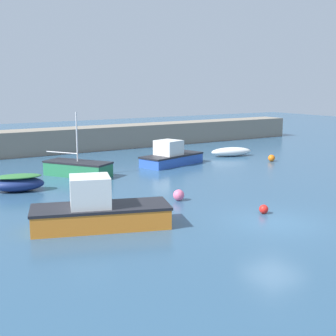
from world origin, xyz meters
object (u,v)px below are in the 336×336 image
object	(u,v)px
mooring_buoy_pink	(179,195)
cabin_cruiser_white	(171,156)
mooring_buoy_orange	(272,158)
motorboat_grey_hull	(98,210)
rowboat_with_red_cover	(18,183)
mooring_buoy_red	(264,209)
sailboat_twin_hulled	(78,168)
rowboat_blue_near	(231,152)

from	to	relation	value
mooring_buoy_pink	cabin_cruiser_white	bearing A→B (deg)	59.22
cabin_cruiser_white	mooring_buoy_pink	distance (m)	11.11
cabin_cruiser_white	mooring_buoy_orange	size ratio (longest dim) A/B	10.34
motorboat_grey_hull	mooring_buoy_orange	xyz separation A→B (m)	(18.83, 8.61, -0.48)
rowboat_with_red_cover	mooring_buoy_red	world-z (taller)	rowboat_with_red_cover
motorboat_grey_hull	mooring_buoy_red	xyz separation A→B (m)	(7.52, -2.23, -0.54)
sailboat_twin_hulled	motorboat_grey_hull	world-z (taller)	sailboat_twin_hulled
sailboat_twin_hulled	cabin_cruiser_white	world-z (taller)	sailboat_twin_hulled
sailboat_twin_hulled	mooring_buoy_red	xyz separation A→B (m)	(3.93, -13.53, -0.29)
motorboat_grey_hull	rowboat_blue_near	distance (m)	21.79
rowboat_with_red_cover	mooring_buoy_orange	xyz separation A→B (m)	(19.85, -0.20, -0.23)
sailboat_twin_hulled	mooring_buoy_red	world-z (taller)	sailboat_twin_hulled
mooring_buoy_red	cabin_cruiser_white	bearing A→B (deg)	75.07
mooring_buoy_orange	mooring_buoy_pink	bearing A→B (deg)	-153.75
mooring_buoy_red	mooring_buoy_pink	world-z (taller)	mooring_buoy_pink
mooring_buoy_red	mooring_buoy_pink	size ratio (longest dim) A/B	0.74
sailboat_twin_hulled	mooring_buoy_orange	size ratio (longest dim) A/B	8.84
rowboat_blue_near	mooring_buoy_red	bearing A→B (deg)	70.50
mooring_buoy_orange	rowboat_blue_near	bearing A→B (deg)	103.79
rowboat_with_red_cover	cabin_cruiser_white	distance (m)	12.54
rowboat_with_red_cover	cabin_cruiser_white	xyz separation A→B (m)	(12.23, 2.78, 0.16)
sailboat_twin_hulled	mooring_buoy_orange	xyz separation A→B (m)	(15.24, -2.69, -0.24)
mooring_buoy_red	mooring_buoy_pink	xyz separation A→B (m)	(-2.00, 4.28, 0.08)
rowboat_blue_near	mooring_buoy_orange	xyz separation A→B (m)	(0.94, -3.83, -0.11)
mooring_buoy_red	mooring_buoy_orange	bearing A→B (deg)	43.80
motorboat_grey_hull	mooring_buoy_red	bearing A→B (deg)	3.11
sailboat_twin_hulled	rowboat_blue_near	world-z (taller)	sailboat_twin_hulled
sailboat_twin_hulled	rowboat_blue_near	bearing A→B (deg)	62.18
motorboat_grey_hull	mooring_buoy_red	world-z (taller)	motorboat_grey_hull
mooring_buoy_orange	mooring_buoy_red	distance (m)	15.67
motorboat_grey_hull	rowboat_with_red_cover	bearing A→B (deg)	116.27
cabin_cruiser_white	mooring_buoy_pink	world-z (taller)	cabin_cruiser_white
sailboat_twin_hulled	mooring_buoy_pink	size ratio (longest dim) A/B	8.03
rowboat_blue_near	mooring_buoy_pink	xyz separation A→B (m)	(-12.36, -10.39, -0.09)
motorboat_grey_hull	cabin_cruiser_white	world-z (taller)	motorboat_grey_hull
mooring_buoy_red	mooring_buoy_pink	bearing A→B (deg)	114.97
rowboat_with_red_cover	mooring_buoy_orange	bearing A→B (deg)	-166.02
rowboat_blue_near	mooring_buoy_orange	world-z (taller)	rowboat_blue_near
mooring_buoy_orange	mooring_buoy_red	bearing A→B (deg)	-136.20
rowboat_with_red_cover	rowboat_blue_near	size ratio (longest dim) A/B	0.84
motorboat_grey_hull	mooring_buoy_red	size ratio (longest dim) A/B	14.27
motorboat_grey_hull	mooring_buoy_pink	xyz separation A→B (m)	(5.52, 2.05, -0.46)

